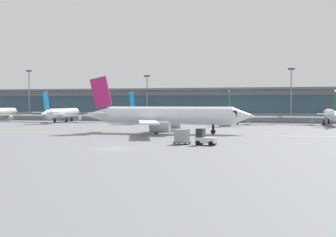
% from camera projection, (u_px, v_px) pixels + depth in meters
% --- Properties ---
extents(ground_plane, '(400.00, 400.00, 0.00)m').
position_uv_depth(ground_plane, '(116.00, 149.00, 51.99)').
color(ground_plane, slate).
extents(taxiway_centreline_stripe, '(109.84, 6.66, 0.01)m').
position_uv_depth(taxiway_centreline_stripe, '(166.00, 134.00, 75.41)').
color(taxiway_centreline_stripe, yellow).
rests_on(taxiway_centreline_stripe, ground_plane).
extents(terminal_concourse, '(175.61, 11.00, 9.60)m').
position_uv_depth(terminal_concourse, '(218.00, 104.00, 133.32)').
color(terminal_concourse, '#8C939E').
rests_on(terminal_concourse, ground_plane).
extents(gate_airplane_1, '(22.91, 24.70, 8.18)m').
position_uv_depth(gate_airplane_1, '(62.00, 113.00, 120.57)').
color(gate_airplane_1, silver).
rests_on(gate_airplane_1, ground_plane).
extents(gate_airplane_2, '(22.95, 24.67, 8.18)m').
position_uv_depth(gate_airplane_2, '(145.00, 113.00, 118.91)').
color(gate_airplane_2, silver).
rests_on(gate_airplane_2, ground_plane).
extents(gate_airplane_3, '(22.91, 24.70, 8.18)m').
position_uv_depth(gate_airplane_3, '(231.00, 114.00, 109.71)').
color(gate_airplane_3, white).
rests_on(gate_airplane_3, ground_plane).
extents(gate_airplane_4, '(22.97, 24.64, 8.18)m').
position_uv_depth(gate_airplane_4, '(331.00, 115.00, 105.65)').
color(gate_airplane_4, silver).
rests_on(gate_airplane_4, ground_plane).
extents(taxiing_regional_jet, '(30.62, 28.44, 10.14)m').
position_uv_depth(taxiing_regional_jet, '(167.00, 116.00, 77.31)').
color(taxiing_regional_jet, silver).
rests_on(taxiing_regional_jet, ground_plane).
extents(baggage_tug, '(2.79, 1.96, 2.10)m').
position_uv_depth(baggage_tug, '(204.00, 138.00, 56.20)').
color(baggage_tug, silver).
rests_on(baggage_tug, ground_plane).
extents(cargo_dolly_lead, '(2.33, 1.91, 1.94)m').
position_uv_depth(cargo_dolly_lead, '(182.00, 136.00, 57.42)').
color(cargo_dolly_lead, '#595B60').
rests_on(cargo_dolly_lead, ground_plane).
extents(apron_light_mast_0, '(1.80, 0.36, 15.59)m').
position_uv_depth(apron_light_mast_0, '(29.00, 93.00, 140.82)').
color(apron_light_mast_0, gray).
rests_on(apron_light_mast_0, ground_plane).
extents(apron_light_mast_1, '(1.80, 0.36, 13.50)m').
position_uv_depth(apron_light_mast_1, '(147.00, 96.00, 132.72)').
color(apron_light_mast_1, gray).
rests_on(apron_light_mast_1, ground_plane).
extents(apron_light_mast_2, '(1.80, 0.36, 14.72)m').
position_uv_depth(apron_light_mast_2, '(291.00, 93.00, 120.71)').
color(apron_light_mast_2, gray).
rests_on(apron_light_mast_2, ground_plane).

